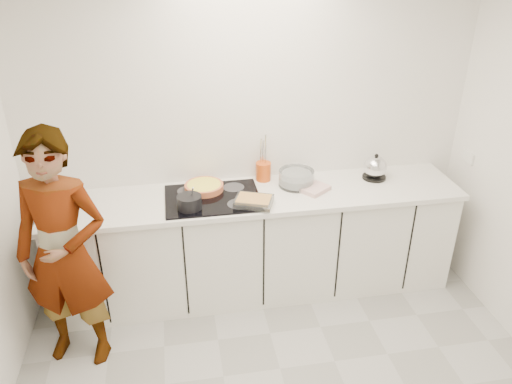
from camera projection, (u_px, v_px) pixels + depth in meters
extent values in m
cube|color=white|center=(250.00, 133.00, 3.99)|extent=(3.60, 0.00, 2.60)
cube|color=white|center=(468.00, 157.00, 4.14)|extent=(0.02, 0.15, 0.09)
cube|color=white|center=(257.00, 245.00, 4.11)|extent=(3.20, 0.58, 0.87)
cube|color=white|center=(257.00, 196.00, 3.90)|extent=(3.24, 0.64, 0.04)
cube|color=black|center=(213.00, 198.00, 3.82)|extent=(0.72, 0.54, 0.01)
cylinder|color=#CB653C|center=(204.00, 187.00, 3.91)|extent=(0.36, 0.36, 0.05)
cylinder|color=#FFED43|center=(204.00, 185.00, 3.91)|extent=(0.31, 0.31, 0.01)
cylinder|color=black|center=(189.00, 202.00, 3.64)|extent=(0.21, 0.21, 0.10)
cylinder|color=silver|center=(192.00, 195.00, 3.64)|extent=(0.04, 0.07, 0.15)
cube|color=silver|center=(254.00, 201.00, 3.70)|extent=(0.33, 0.29, 0.05)
cube|color=#DEA85E|center=(254.00, 199.00, 3.69)|extent=(0.29, 0.25, 0.02)
cylinder|color=silver|center=(296.00, 178.00, 3.99)|extent=(0.36, 0.36, 0.13)
cylinder|color=white|center=(296.00, 180.00, 4.00)|extent=(0.31, 0.31, 0.06)
cube|color=white|center=(315.00, 189.00, 3.93)|extent=(0.27, 0.25, 0.04)
cylinder|color=black|center=(374.00, 177.00, 4.14)|extent=(0.23, 0.23, 0.02)
sphere|color=silver|center=(375.00, 167.00, 4.10)|extent=(0.22, 0.22, 0.19)
sphere|color=black|center=(377.00, 156.00, 4.05)|extent=(0.04, 0.04, 0.03)
cylinder|color=#CF4D12|center=(263.00, 171.00, 4.08)|extent=(0.16, 0.16, 0.15)
imported|color=white|center=(64.00, 254.00, 3.25)|extent=(0.71, 0.55, 1.72)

